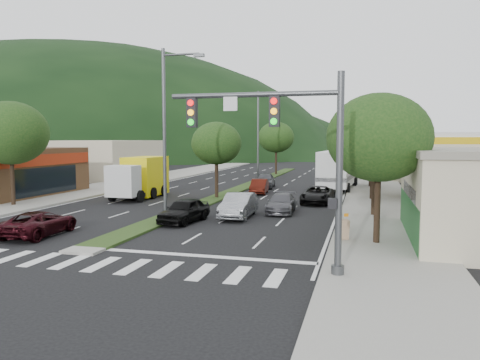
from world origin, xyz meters
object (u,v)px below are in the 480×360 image
(sedan_silver, at_px, (239,205))
(suv_maroon, at_px, (39,223))
(tree_r_d, at_px, (371,135))
(tree_r_b, at_px, (375,135))
(car_queue_e, at_px, (265,180))
(tree_med_far, at_px, (276,137))
(a_frame_sign, at_px, (343,228))
(tree_r_e, at_px, (370,138))
(traffic_signal, at_px, (293,142))
(tree_l_a, at_px, (11,133))
(car_queue_d, at_px, (318,195))
(car_queue_b, at_px, (281,203))
(tree_r_a, at_px, (379,138))
(tree_med_near, at_px, (216,143))
(tree_r_c, at_px, (373,139))
(car_queue_a, at_px, (184,210))
(streetlight_mid, at_px, (260,132))
(motorhome, at_px, (338,169))
(streetlight_near, at_px, (167,125))
(car_queue_c, at_px, (259,186))
(box_truck, at_px, (141,179))

(sedan_silver, distance_m, suv_maroon, 11.20)
(sedan_silver, bearing_deg, tree_r_d, 67.36)
(tree_r_d, distance_m, sedan_silver, 22.25)
(tree_r_b, height_order, car_queue_e, tree_r_b)
(tree_med_far, relative_size, a_frame_sign, 5.62)
(tree_r_e, bearing_deg, tree_med_far, 161.57)
(traffic_signal, bearing_deg, tree_l_a, 151.81)
(car_queue_d, bearing_deg, car_queue_b, -107.89)
(tree_r_a, bearing_deg, tree_med_near, 130.60)
(tree_r_c, bearing_deg, car_queue_a, -129.49)
(suv_maroon, bearing_deg, streetlight_mid, -100.94)
(tree_r_c, relative_size, motorhome, 0.67)
(tree_r_a, distance_m, tree_med_near, 18.44)
(sedan_silver, height_order, suv_maroon, sedan_silver)
(streetlight_near, bearing_deg, car_queue_c, 80.66)
(car_queue_a, bearing_deg, traffic_signal, -42.26)
(car_queue_c, height_order, box_truck, box_truck)
(suv_maroon, height_order, car_queue_b, suv_maroon)
(traffic_signal, relative_size, car_queue_d, 1.52)
(tree_r_e, distance_m, car_queue_a, 34.64)
(tree_r_d, bearing_deg, tree_r_c, -90.00)
(tree_r_d, bearing_deg, streetlight_mid, 165.73)
(streetlight_mid, xyz_separation_m, car_queue_c, (2.35, -10.74, -4.95))
(streetlight_mid, relative_size, motorhome, 1.04)
(tree_r_a, relative_size, tree_med_far, 0.96)
(tree_r_e, relative_size, tree_med_near, 1.11)
(tree_med_far, distance_m, car_queue_a, 37.02)
(tree_r_d, xyz_separation_m, car_queue_d, (-3.90, -12.74, -4.54))
(traffic_signal, xyz_separation_m, streetlight_near, (-8.82, 9.54, 0.94))
(tree_med_far, height_order, sedan_silver, tree_med_far)
(tree_r_b, height_order, tree_med_near, tree_r_b)
(tree_med_near, height_order, car_queue_d, tree_med_near)
(suv_maroon, relative_size, car_queue_e, 1.03)
(tree_r_e, bearing_deg, tree_r_c, -90.00)
(tree_r_c, distance_m, car_queue_c, 10.55)
(car_queue_b, height_order, car_queue_c, car_queue_c)
(suv_maroon, bearing_deg, streetlight_near, -128.57)
(tree_r_c, xyz_separation_m, sedan_silver, (-7.93, -10.31, -4.01))
(tree_med_near, relative_size, car_queue_b, 1.43)
(traffic_signal, relative_size, car_queue_a, 1.72)
(tree_r_a, height_order, car_queue_e, tree_r_a)
(tree_r_e, relative_size, tree_l_a, 0.93)
(tree_r_b, height_order, car_queue_a, tree_r_b)
(tree_r_c, bearing_deg, tree_med_near, -170.54)
(tree_med_far, bearing_deg, streetlight_near, -89.67)
(tree_r_d, height_order, car_queue_e, tree_r_d)
(traffic_signal, xyz_separation_m, motorhome, (-0.03, 29.24, -2.71))
(tree_l_a, height_order, car_queue_c, tree_l_a)
(tree_r_e, bearing_deg, tree_r_a, -90.00)
(tree_med_far, relative_size, car_queue_c, 1.81)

